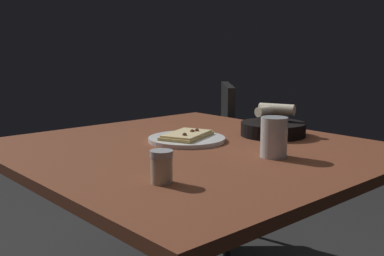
% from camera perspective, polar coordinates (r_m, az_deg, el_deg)
% --- Properties ---
extents(dining_table, '(1.09, 1.15, 0.74)m').
position_cam_1_polar(dining_table, '(1.52, -0.10, -4.32)').
color(dining_table, brown).
rests_on(dining_table, ground).
extents(pizza_plate, '(0.26, 0.26, 0.04)m').
position_cam_1_polar(pizza_plate, '(1.59, -0.65, -1.25)').
color(pizza_plate, white).
rests_on(pizza_plate, dining_table).
extents(bread_basket, '(0.23, 0.23, 0.11)m').
position_cam_1_polar(bread_basket, '(1.71, 10.00, 0.16)').
color(bread_basket, black).
rests_on(bread_basket, dining_table).
extents(beer_glass, '(0.08, 0.08, 0.12)m').
position_cam_1_polar(beer_glass, '(1.38, 10.06, -1.41)').
color(beer_glass, silver).
rests_on(beer_glass, dining_table).
extents(pepper_shaker, '(0.06, 0.06, 0.08)m').
position_cam_1_polar(pepper_shaker, '(1.10, -3.77, -5.01)').
color(pepper_shaker, '#BFB299').
rests_on(pepper_shaker, dining_table).
extents(chair_near, '(0.62, 0.62, 0.86)m').
position_cam_1_polar(chair_near, '(2.46, 1.55, -3.04)').
color(chair_near, black).
rests_on(chair_near, ground).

